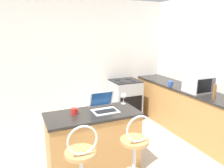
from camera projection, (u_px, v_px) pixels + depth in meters
wall_back at (74, 62)px, 4.58m from camera, size 12.00×0.06×2.60m
breakfast_bar at (93, 143)px, 2.98m from camera, size 1.24×0.58×0.89m
counter_right at (192, 112)px, 4.12m from camera, size 0.59×3.07×0.89m
bar_stool_far at (135, 156)px, 2.59m from camera, size 0.40×0.40×1.04m
laptop at (104, 106)px, 2.98m from camera, size 0.34×0.32×0.25m
microwave at (199, 84)px, 3.86m from camera, size 0.44×0.36×0.30m
stove_range at (125, 100)px, 4.90m from camera, size 0.61×0.57×0.89m
pepper_mill at (214, 92)px, 3.46m from camera, size 0.05×0.05×0.25m
mug_blue at (170, 83)px, 4.31m from camera, size 0.10×0.08×0.10m
wine_glass_tall at (123, 96)px, 3.23m from camera, size 0.08×0.08×0.16m
mug_red at (74, 111)px, 2.81m from camera, size 0.09×0.07×0.09m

